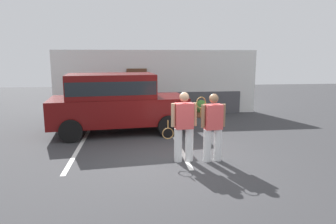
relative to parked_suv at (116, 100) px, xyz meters
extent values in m
plane|color=#38383A|center=(1.71, -3.13, -1.15)|extent=(40.00, 40.00, 0.00)
cube|color=silver|center=(-1.01, -1.63, -1.14)|extent=(0.12, 4.40, 0.01)
cube|color=silver|center=(1.92, -1.63, -1.14)|extent=(0.12, 4.40, 0.01)
cube|color=white|center=(1.71, 3.34, 0.31)|extent=(9.25, 0.30, 2.91)
cube|color=#4C4C51|center=(1.71, 3.14, -0.64)|extent=(7.77, 0.10, 1.02)
cube|color=brown|center=(0.78, 3.12, -0.10)|extent=(0.90, 0.06, 2.10)
cube|color=#590C0C|center=(0.11, 0.01, -0.35)|extent=(4.76, 2.34, 0.90)
cube|color=#590C0C|center=(-0.14, -0.01, 0.50)|extent=(3.06, 2.03, 0.80)
cube|color=black|center=(-0.14, -0.01, 0.48)|extent=(3.00, 2.05, 0.44)
cylinder|color=black|center=(1.56, 1.11, -0.79)|extent=(0.74, 0.33, 0.72)
cylinder|color=black|center=(1.74, -0.78, -0.79)|extent=(0.74, 0.33, 0.72)
cylinder|color=black|center=(-1.53, 0.81, -0.79)|extent=(0.74, 0.33, 0.72)
cylinder|color=black|center=(-1.34, -1.09, -0.79)|extent=(0.74, 0.33, 0.72)
cylinder|color=white|center=(1.99, -3.16, -0.72)|extent=(0.20, 0.20, 0.86)
cylinder|color=white|center=(1.70, -3.18, -0.72)|extent=(0.20, 0.20, 0.86)
cube|color=#E04C4C|center=(1.84, -3.17, 0.03)|extent=(0.46, 0.30, 0.64)
sphere|color=tan|center=(1.84, -3.17, 0.50)|extent=(0.24, 0.24, 0.24)
cylinder|color=tan|center=(2.12, -3.15, 0.06)|extent=(0.11, 0.11, 0.58)
cylinder|color=tan|center=(1.57, -3.19, 0.06)|extent=(0.11, 0.11, 0.58)
torus|color=olive|center=(1.44, -3.15, -0.42)|extent=(0.37, 0.05, 0.37)
cylinder|color=olive|center=(1.44, -3.15, -0.18)|extent=(0.03, 0.03, 0.20)
cylinder|color=white|center=(2.71, -3.23, -0.73)|extent=(0.20, 0.20, 0.84)
cylinder|color=white|center=(2.43, -3.26, -0.73)|extent=(0.20, 0.20, 0.84)
cube|color=#E04C4C|center=(2.57, -3.25, 0.00)|extent=(0.46, 0.32, 0.62)
sphere|color=#8C6647|center=(2.57, -3.25, 0.47)|extent=(0.23, 0.23, 0.23)
cylinder|color=#8C6647|center=(2.83, -3.21, 0.03)|extent=(0.11, 0.11, 0.57)
cylinder|color=#8C6647|center=(2.30, -3.28, 0.03)|extent=(0.11, 0.11, 0.57)
torus|color=olive|center=(2.25, -3.24, 0.36)|extent=(0.28, 0.14, 0.29)
cylinder|color=olive|center=(2.25, -3.24, 0.13)|extent=(0.03, 0.03, 0.20)
cylinder|color=#9E5638|center=(3.55, 2.31, -1.03)|extent=(0.37, 0.37, 0.23)
sphere|color=#4C8C38|center=(3.55, 2.31, -0.67)|extent=(0.58, 0.58, 0.58)
camera|label=1|loc=(0.59, -10.36, 1.48)|focal=32.01mm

